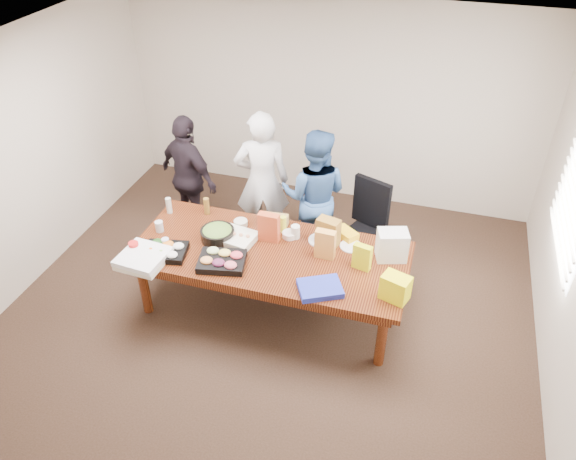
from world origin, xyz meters
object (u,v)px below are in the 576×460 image
(office_chair, at_px, (366,233))
(person_center, at_px, (262,182))
(person_right, at_px, (314,195))
(salad_bowl, at_px, (218,234))
(sheet_cake, at_px, (234,237))
(conference_table, at_px, (271,280))

(office_chair, xyz_separation_m, person_center, (-1.30, 0.19, 0.35))
(person_center, bearing_deg, office_chair, 153.44)
(office_chair, distance_m, person_center, 1.36)
(person_right, height_order, salad_bowl, person_right)
(sheet_cake, distance_m, salad_bowl, 0.18)
(conference_table, height_order, office_chair, office_chair)
(office_chair, bearing_deg, person_center, -166.53)
(office_chair, relative_size, salad_bowl, 3.01)
(sheet_cake, bearing_deg, person_center, 101.41)
(conference_table, xyz_separation_m, person_center, (-0.46, 1.09, 0.51))
(office_chair, relative_size, person_right, 0.65)
(sheet_cake, height_order, salad_bowl, salad_bowl)
(office_chair, distance_m, person_right, 0.73)
(person_center, height_order, person_right, person_center)
(conference_table, bearing_deg, office_chair, 46.88)
(person_right, bearing_deg, sheet_cake, 53.93)
(conference_table, bearing_deg, sheet_cake, 169.19)
(person_center, xyz_separation_m, sheet_cake, (0.04, -1.01, -0.09))
(sheet_cake, xyz_separation_m, salad_bowl, (-0.18, -0.03, 0.02))
(office_chair, distance_m, sheet_cake, 1.52)
(conference_table, bearing_deg, person_right, 80.17)
(conference_table, distance_m, person_right, 1.17)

